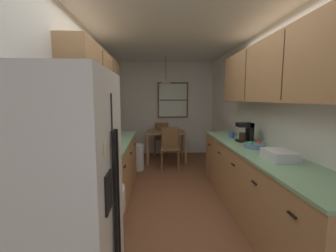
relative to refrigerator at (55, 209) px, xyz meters
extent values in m
plane|color=brown|center=(0.93, 2.27, -0.86)|extent=(12.00, 12.00, 0.00)
cube|color=white|center=(-0.42, 2.27, 0.42)|extent=(0.10, 9.00, 2.55)
cube|color=white|center=(2.28, 2.27, 0.42)|extent=(0.10, 9.00, 2.55)
cube|color=white|center=(0.93, 4.92, 0.42)|extent=(4.40, 0.10, 2.55)
cube|color=white|center=(0.93, 2.27, 1.73)|extent=(4.40, 9.00, 0.08)
cube|color=white|center=(0.00, 0.00, 0.00)|extent=(0.73, 0.74, 1.71)
cube|color=black|center=(0.37, 0.00, -0.05)|extent=(0.01, 0.01, 1.54)
cube|color=black|center=(0.38, -0.04, -0.05)|extent=(0.02, 0.02, 1.10)
cube|color=black|center=(0.38, 0.04, -0.05)|extent=(0.02, 0.02, 1.10)
cube|color=black|center=(0.37, -0.16, 0.17)|extent=(0.01, 0.15, 0.22)
cube|color=beige|center=(0.37, -0.20, 0.43)|extent=(0.01, 0.05, 0.07)
cube|color=white|center=(-0.06, 0.70, -0.41)|extent=(0.62, 0.63, 0.90)
cube|color=black|center=(0.26, 0.70, -0.44)|extent=(0.01, 0.44, 0.30)
cube|color=silver|center=(0.28, 0.70, -0.23)|extent=(0.02, 0.50, 0.02)
cube|color=black|center=(-0.06, 0.70, 0.05)|extent=(0.59, 0.60, 0.02)
cube|color=white|center=(-0.34, 0.70, 0.14)|extent=(0.06, 0.63, 0.20)
cylinder|color=#2D2D2D|center=(-0.20, 0.57, 0.07)|extent=(0.15, 0.15, 0.01)
cylinder|color=#2D2D2D|center=(-0.20, 0.84, 0.07)|extent=(0.15, 0.15, 0.01)
cylinder|color=#2D2D2D|center=(0.08, 0.57, 0.07)|extent=(0.15, 0.15, 0.01)
cylinder|color=#2D2D2D|center=(0.08, 0.84, 0.07)|extent=(0.15, 0.15, 0.01)
cube|color=black|center=(-0.18, 0.70, 0.79)|extent=(0.38, 0.64, 0.33)
cube|color=black|center=(0.02, 0.64, 0.79)|extent=(0.01, 0.38, 0.21)
cube|color=#2D2D33|center=(0.02, 0.92, 0.79)|extent=(0.01, 0.13, 0.21)
cube|color=#A87A4C|center=(-0.07, 2.06, -0.42)|extent=(0.60, 2.06, 0.87)
cube|color=#7AA87A|center=(-0.07, 2.06, 0.03)|extent=(0.63, 2.08, 0.03)
cube|color=black|center=(0.25, 1.37, -0.16)|extent=(0.02, 0.10, 0.01)
cube|color=black|center=(0.25, 2.06, -0.16)|extent=(0.02, 0.10, 0.01)
cube|color=black|center=(0.25, 2.74, -0.16)|extent=(0.02, 0.10, 0.01)
cube|color=#A87A4C|center=(-0.21, 2.01, 0.99)|extent=(0.32, 2.16, 0.69)
cube|color=#2D2319|center=(-0.04, 1.65, 0.99)|extent=(0.01, 0.01, 0.64)
cube|color=#2D2319|center=(-0.04, 2.36, 0.99)|extent=(0.01, 0.01, 0.64)
cube|color=#A87A4C|center=(1.93, 1.38, -0.42)|extent=(0.60, 3.16, 0.87)
cube|color=#7AA87A|center=(1.93, 1.38, 0.03)|extent=(0.63, 3.18, 0.03)
cube|color=black|center=(1.62, 0.12, -0.16)|extent=(0.02, 0.10, 0.01)
cube|color=black|center=(1.62, 0.75, -0.16)|extent=(0.02, 0.10, 0.01)
cube|color=black|center=(1.62, 1.38, -0.16)|extent=(0.02, 0.10, 0.01)
cube|color=black|center=(1.62, 2.01, -0.16)|extent=(0.02, 0.10, 0.01)
cube|color=black|center=(1.62, 2.65, -0.16)|extent=(0.02, 0.10, 0.01)
cube|color=#A87A4C|center=(2.07, 1.33, 1.02)|extent=(0.32, 2.86, 0.75)
cube|color=#2D2319|center=(1.91, 0.86, 1.02)|extent=(0.01, 0.01, 0.69)
cube|color=#2D2319|center=(1.91, 1.80, 1.02)|extent=(0.01, 0.01, 0.69)
cube|color=olive|center=(0.89, 4.13, -0.14)|extent=(0.95, 0.76, 0.03)
cube|color=olive|center=(0.44, 3.78, -0.51)|extent=(0.06, 0.06, 0.70)
cube|color=olive|center=(1.34, 3.78, -0.51)|extent=(0.06, 0.06, 0.70)
cube|color=olive|center=(0.44, 4.48, -0.51)|extent=(0.06, 0.06, 0.70)
cube|color=olive|center=(1.34, 4.48, -0.51)|extent=(0.06, 0.06, 0.70)
cube|color=brown|center=(0.95, 3.47, -0.41)|extent=(0.41, 0.41, 0.04)
cube|color=brown|center=(0.95, 3.65, -0.18)|extent=(0.37, 0.05, 0.45)
cylinder|color=brown|center=(1.12, 3.28, -0.64)|extent=(0.04, 0.04, 0.43)
cylinder|color=brown|center=(0.76, 3.29, -0.64)|extent=(0.04, 0.04, 0.43)
cylinder|color=brown|center=(1.14, 3.64, -0.64)|extent=(0.04, 0.04, 0.43)
cylinder|color=brown|center=(0.77, 3.66, -0.64)|extent=(0.04, 0.04, 0.43)
cube|color=brown|center=(0.79, 4.79, -0.41)|extent=(0.41, 0.41, 0.04)
cube|color=brown|center=(0.79, 4.61, -0.18)|extent=(0.37, 0.04, 0.45)
cylinder|color=brown|center=(0.62, 4.98, -0.64)|extent=(0.04, 0.04, 0.43)
cylinder|color=brown|center=(0.98, 4.97, -0.64)|extent=(0.04, 0.04, 0.43)
cylinder|color=brown|center=(0.61, 4.61, -0.64)|extent=(0.04, 0.04, 0.43)
cylinder|color=brown|center=(0.97, 4.61, -0.64)|extent=(0.04, 0.04, 0.43)
cylinder|color=black|center=(0.89, 4.13, 1.42)|extent=(0.01, 0.01, 0.54)
cone|color=#B7B2A8|center=(0.89, 4.13, 1.10)|extent=(0.25, 0.25, 0.10)
sphere|color=white|center=(0.89, 4.13, 1.12)|extent=(0.06, 0.06, 0.06)
cube|color=brown|center=(1.12, 4.85, 0.64)|extent=(0.84, 0.04, 0.97)
cube|color=silver|center=(1.12, 4.83, 0.64)|extent=(0.76, 0.01, 0.89)
cube|color=brown|center=(1.12, 4.83, 0.64)|extent=(0.76, 0.02, 0.03)
cylinder|color=silver|center=(0.23, 3.39, -0.58)|extent=(0.28, 0.28, 0.56)
cylinder|color=red|center=(-0.07, 1.22, 0.14)|extent=(0.13, 0.13, 0.19)
cylinder|color=white|center=(-0.07, 1.22, 0.24)|extent=(0.13, 0.13, 0.02)
cube|color=white|center=(0.29, 0.86, -0.36)|extent=(0.02, 0.16, 0.24)
cube|color=black|center=(1.96, 1.88, 0.06)|extent=(0.22, 0.18, 0.02)
cube|color=black|center=(2.04, 1.88, 0.19)|extent=(0.06, 0.18, 0.28)
cube|color=black|center=(1.96, 1.88, 0.30)|extent=(0.22, 0.18, 0.06)
cylinder|color=#331E14|center=(1.94, 1.88, 0.12)|extent=(0.11, 0.11, 0.11)
cylinder|color=#335999|center=(1.89, 2.22, 0.09)|extent=(0.09, 0.09, 0.10)
torus|color=#335999|center=(1.94, 2.22, 0.10)|extent=(0.05, 0.01, 0.05)
cylinder|color=#597F9E|center=(1.92, 1.44, 0.07)|extent=(0.27, 0.27, 0.06)
cylinder|color=black|center=(1.92, 1.44, 0.09)|extent=(0.22, 0.22, 0.03)
sphere|color=red|center=(1.98, 1.45, 0.11)|extent=(0.06, 0.06, 0.06)
sphere|color=green|center=(1.87, 1.43, 0.11)|extent=(0.06, 0.06, 0.06)
cube|color=silver|center=(1.95, 0.88, 0.09)|extent=(0.28, 0.34, 0.10)
cylinder|color=#4C7299|center=(0.94, 4.10, -0.09)|extent=(0.18, 0.18, 0.06)
camera|label=1|loc=(0.63, -1.37, 0.69)|focal=23.96mm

